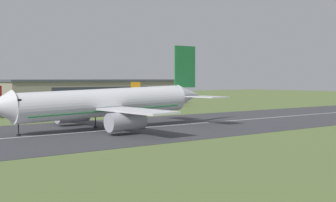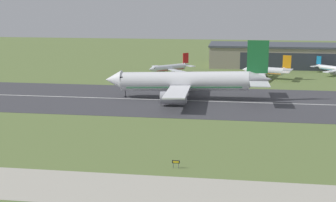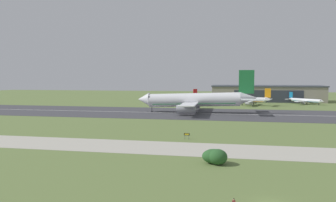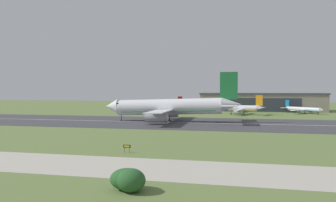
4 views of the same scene
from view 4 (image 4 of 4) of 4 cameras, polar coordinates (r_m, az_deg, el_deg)
ground_plane at (r=75.46m, az=8.16°, el=-7.99°), size 611.00×611.00×0.00m
runway_strip at (r=129.02m, az=9.97°, el=-3.89°), size 371.00×49.27×0.06m
runway_centreline at (r=129.02m, az=9.97°, el=-3.88°), size 333.90×0.70×0.01m
taxiway_road at (r=53.53m, az=6.31°, el=-12.05°), size 278.25×14.68×0.05m
hangar_building at (r=218.27m, az=15.85°, el=-0.12°), size 75.99×27.96×11.27m
airplane_landing at (r=134.24m, az=0.28°, el=-1.10°), size 56.88×48.12×20.19m
airplane_parked_west at (r=187.10m, az=-0.23°, el=-1.13°), size 21.21×21.57×9.37m
airplane_parked_centre at (r=198.04m, az=22.50°, el=-1.34°), size 21.21×20.82×7.38m
airplane_parked_east at (r=178.14m, az=12.95°, el=-1.27°), size 22.24×23.59×10.43m
shrub_clump at (r=43.27m, az=-6.79°, el=-13.46°), size 4.92×4.11×3.00m
runway_sign at (r=68.73m, az=-7.16°, el=-7.93°), size 1.53×0.13×1.65m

